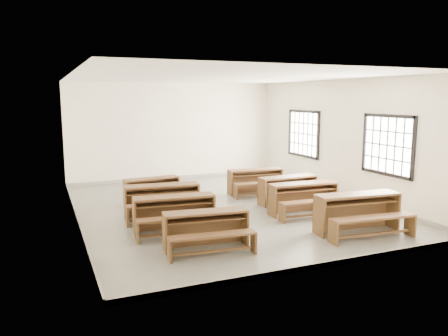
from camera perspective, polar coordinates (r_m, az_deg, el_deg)
name	(u,v)px	position (r m, az deg, el deg)	size (l,w,h in m)	color
room	(227,121)	(10.66, 0.45, 6.11)	(8.50, 8.50, 3.20)	slate
desk_set_0	(207,227)	(7.95, -2.29, -7.74)	(1.62, 0.96, 0.69)	brown
desk_set_1	(175,211)	(8.96, -6.46, -5.63)	(1.73, 1.02, 0.74)	brown
desk_set_2	(162,199)	(10.04, -8.06, -4.00)	(1.77, 1.05, 0.76)	brown
desk_set_3	(152,188)	(11.55, -9.33, -2.62)	(1.51, 0.89, 0.65)	brown
desk_set_4	(359,210)	(9.27, 17.18, -5.29)	(1.86, 1.09, 0.80)	brown
desk_set_5	(304,196)	(10.41, 10.44, -3.64)	(1.70, 0.96, 0.74)	brown
desk_set_6	(289,188)	(11.38, 8.50, -2.58)	(1.61, 0.88, 0.71)	brown
desk_set_7	(256,179)	(12.46, 4.18, -1.50)	(1.63, 0.94, 0.71)	brown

